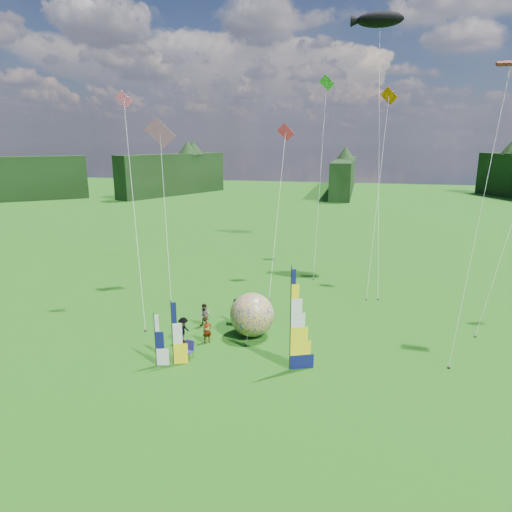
% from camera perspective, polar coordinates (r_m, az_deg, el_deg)
% --- Properties ---
extents(ground, '(220.00, 220.00, 0.00)m').
position_cam_1_polar(ground, '(22.17, 0.18, -16.64)').
color(ground, '#1B500B').
rests_on(ground, ground).
extents(treeline_ring, '(210.00, 210.00, 8.00)m').
position_cam_1_polar(treeline_ring, '(20.40, 0.19, -6.96)').
color(treeline_ring, '#173313').
rests_on(treeline_ring, ground).
extents(feather_banner_main, '(1.36, 0.66, 5.34)m').
position_cam_1_polar(feather_banner_main, '(22.94, 4.33, -8.09)').
color(feather_banner_main, '#0F134F').
rests_on(feather_banner_main, ground).
extents(side_banner_left, '(0.93, 0.42, 3.44)m').
position_cam_1_polar(side_banner_left, '(24.17, -10.42, -9.55)').
color(side_banner_left, yellow).
rests_on(side_banner_left, ground).
extents(side_banner_far, '(0.85, 0.30, 2.83)m').
position_cam_1_polar(side_banner_far, '(24.36, -12.49, -10.25)').
color(side_banner_far, white).
rests_on(side_banner_far, ground).
extents(bol_inflatable, '(3.47, 3.47, 2.64)m').
position_cam_1_polar(bol_inflatable, '(27.33, -0.49, -7.34)').
color(bol_inflatable, navy).
rests_on(bol_inflatable, ground).
extents(spectator_a, '(0.64, 0.63, 1.49)m').
position_cam_1_polar(spectator_a, '(26.76, -6.13, -9.24)').
color(spectator_a, '#66594C').
rests_on(spectator_a, ground).
extents(spectator_b, '(0.74, 0.39, 1.49)m').
position_cam_1_polar(spectator_b, '(28.94, -6.40, -7.39)').
color(spectator_b, '#66594C').
rests_on(spectator_b, ground).
extents(spectator_c, '(0.55, 1.06, 1.56)m').
position_cam_1_polar(spectator_c, '(26.86, -9.07, -9.17)').
color(spectator_c, '#66594C').
rests_on(spectator_c, ground).
extents(spectator_d, '(0.96, 0.92, 1.62)m').
position_cam_1_polar(spectator_d, '(29.33, -2.58, -6.88)').
color(spectator_d, '#66594C').
rests_on(spectator_d, ground).
extents(camp_chair, '(0.66, 0.66, 0.98)m').
position_cam_1_polar(camp_chair, '(25.16, -8.55, -11.57)').
color(camp_chair, navy).
rests_on(camp_chair, ground).
extents(kite_whale, '(7.93, 16.12, 23.41)m').
position_cam_1_polar(kite_whale, '(38.67, 15.22, 14.27)').
color(kite_whale, black).
rests_on(kite_whale, ground).
extents(kite_rainbow_delta, '(9.28, 12.13, 13.93)m').
position_cam_1_polar(kite_rainbow_delta, '(34.11, -11.33, 6.56)').
color(kite_rainbow_delta, '#FF380D').
rests_on(kite_rainbow_delta, ground).
extents(kite_parafoil, '(7.91, 10.76, 17.00)m').
position_cam_1_polar(kite_parafoil, '(27.22, 26.48, 6.71)').
color(kite_parafoil, '#A22E1D').
rests_on(kite_parafoil, ground).
extents(small_kite_red, '(3.22, 10.44, 13.27)m').
position_cam_1_polar(small_kite_red, '(35.73, 2.77, 6.62)').
color(small_kite_red, '#F12A43').
rests_on(small_kite_red, ground).
extents(small_kite_orange, '(6.36, 10.10, 15.98)m').
position_cam_1_polar(small_kite_orange, '(36.41, 15.08, 8.44)').
color(small_kite_orange, '#E75F00').
rests_on(small_kite_orange, ground).
extents(small_kite_pink, '(6.89, 8.86, 15.11)m').
position_cam_1_polar(small_kite_pink, '(30.60, -15.06, 6.60)').
color(small_kite_pink, '#EE4C80').
rests_on(small_kite_pink, ground).
extents(small_kite_green, '(6.64, 13.54, 18.09)m').
position_cam_1_polar(small_kite_green, '(42.42, 8.11, 10.99)').
color(small_kite_green, green).
rests_on(small_kite_green, ground).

